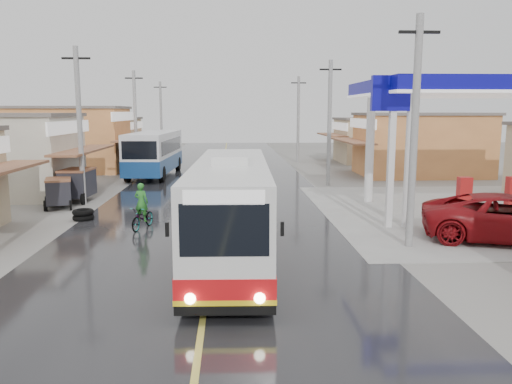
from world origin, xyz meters
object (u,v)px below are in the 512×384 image
jeepney (512,218)px  tyre_stack (83,215)px  tricycle_far (77,183)px  tricycle_near (58,191)px  second_bus (155,153)px  coach_bus (231,208)px  cyclist (143,214)px

jeepney → tyre_stack: 17.56m
tricycle_far → tricycle_near: bearing=-97.6°
second_bus → tricycle_far: (-2.51, -10.73, -0.74)m
coach_bus → tricycle_far: (-8.23, 10.74, -0.65)m
second_bus → tricycle_far: second_bus is taller
second_bus → tyre_stack: size_ratio=10.52×
cyclist → tyre_stack: (-2.96, 1.89, -0.40)m
jeepney → tricycle_far: bearing=81.9°
jeepney → tricycle_near: 20.36m
cyclist → jeepney: bearing=5.8°
second_bus → jeepney: (16.05, -19.99, -0.87)m
second_bus → tricycle_near: 12.90m
tricycle_far → tyre_stack: tricycle_far is taller
coach_bus → tricycle_far: size_ratio=4.59×
tricycle_near → tyre_stack: bearing=-72.1°
coach_bus → cyclist: (-3.64, 4.17, -1.02)m
tricycle_far → jeepney: bearing=-22.0°
second_bus → tricycle_near: second_bus is taller
coach_bus → second_bus: 22.22m
tricycle_far → second_bus: bearing=81.3°
second_bus → cyclist: (2.07, -17.30, -1.11)m
second_bus → tyre_stack: second_bus is taller
tricycle_far → coach_bus: bearing=-48.1°
second_bus → cyclist: bearing=-80.3°
tyre_stack → cyclist: bearing=-32.5°
jeepney → tricycle_far: (-18.56, 9.26, 0.13)m
cyclist → tricycle_near: (-4.97, 4.76, 0.22)m
cyclist → tyre_stack: size_ratio=2.06×
tricycle_near → tricycle_far: size_ratio=0.86×
coach_bus → tyre_stack: 9.07m
jeepney → cyclist: cyclist is taller
tricycle_near → tyre_stack: 3.56m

